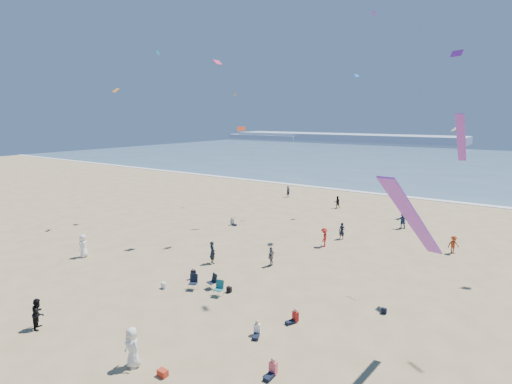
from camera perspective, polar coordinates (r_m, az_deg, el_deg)
The scene contains 13 objects.
ground at distance 23.58m, azimuth -16.06°, elevation -18.13°, with size 220.00×220.00×0.00m, color tan.
ocean at distance 109.56m, azimuth 25.98°, elevation 3.74°, with size 220.00×100.00×0.06m, color #476B84.
surf_line at distance 61.06m, azimuth 18.55°, elevation -0.42°, with size 220.00×1.20×0.08m, color white.
headland_far at distance 198.30m, azimuth 12.12°, elevation 7.66°, with size 110.00×20.00×3.20m, color #7A8EA8.
headland_near at distance 212.70m, azimuth 1.50°, elevation 7.92°, with size 40.00×14.00×2.00m, color #7A8EA8.
standing_flyers at distance 30.03m, azimuth 7.96°, elevation -9.58°, with size 32.42×39.48×1.90m.
seated_group at distance 26.76m, azimuth -1.72°, elevation -13.09°, with size 17.61×19.36×0.84m.
chair_cluster at distance 26.79m, azimuth -6.95°, elevation -12.94°, with size 2.77×1.59×1.00m.
white_tote at distance 27.84m, azimuth -13.02°, elevation -12.89°, with size 0.35×0.20×0.40m, color silver.
black_backpack at distance 26.66m, azimuth -3.86°, elevation -13.74°, with size 0.30×0.22×0.38m, color black.
cooler at distance 19.64m, azimuth -13.18°, elevation -23.87°, with size 0.45×0.30×0.30m, color #B62E1A.
navy_bag at distance 25.16m, azimuth 17.83°, elevation -15.87°, with size 0.28×0.18×0.34m, color black.
kites_aloft at distance 26.55m, azimuth 18.84°, elevation 17.44°, with size 39.90×41.30×25.92m.
Camera 1 is at (16.37, -12.75, 11.20)m, focal length 28.00 mm.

